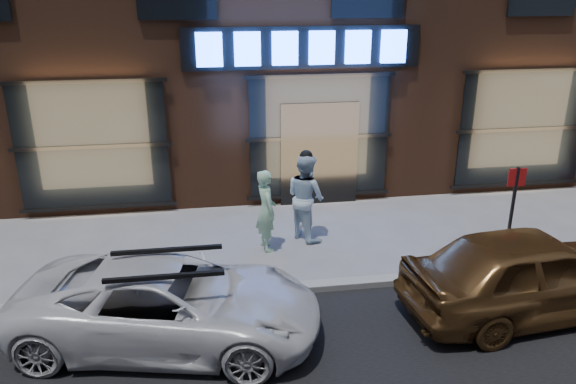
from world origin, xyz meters
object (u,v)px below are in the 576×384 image
object	(u,v)px
man_bowtie	(266,210)
gold_sedan	(533,273)
white_suv	(169,303)
sign_post	(512,210)
man_cap	(306,197)

from	to	relation	value
man_bowtie	gold_sedan	world-z (taller)	man_bowtie
white_suv	man_bowtie	bearing A→B (deg)	-20.02
man_bowtie	gold_sedan	size ratio (longest dim) A/B	0.39
white_suv	gold_sedan	bearing A→B (deg)	-79.14
white_suv	sign_post	size ratio (longest dim) A/B	2.19
white_suv	gold_sedan	distance (m)	5.57
man_cap	gold_sedan	bearing A→B (deg)	-167.50
sign_post	white_suv	bearing A→B (deg)	-168.20
man_cap	sign_post	bearing A→B (deg)	-151.17
man_bowtie	man_cap	xyz separation A→B (m)	(0.85, 0.40, 0.08)
man_cap	white_suv	size ratio (longest dim) A/B	0.41
man_bowtie	sign_post	xyz separation A→B (m)	(4.13, -1.59, 0.39)
man_bowtie	sign_post	bearing A→B (deg)	-122.75
white_suv	man_cap	bearing A→B (deg)	-27.16
gold_sedan	man_bowtie	bearing A→B (deg)	47.48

